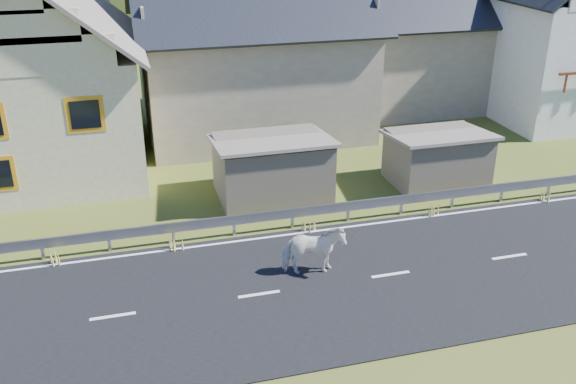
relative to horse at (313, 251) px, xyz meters
name	(u,v)px	position (x,y,z in m)	size (l,w,h in m)	color
ground	(390,276)	(2.21, -0.68, -0.81)	(160.00, 160.00, 0.00)	#364B15
road	(390,275)	(2.21, -0.68, -0.79)	(60.00, 7.00, 0.04)	black
lane_markings	(390,274)	(2.21, -0.68, -0.77)	(60.00, 6.60, 0.01)	silver
guardrail	(348,207)	(2.21, 3.00, -0.25)	(28.10, 0.09, 0.75)	#93969B
shed_left	(272,168)	(0.21, 5.82, 0.29)	(4.30, 3.30, 2.40)	#706556
shed_right	(437,158)	(6.71, 5.32, 0.19)	(3.80, 2.90, 2.20)	#706556
house_cream	(42,61)	(-7.80, 11.32, 3.54)	(7.80, 9.80, 8.30)	beige
house_stone_a	(248,30)	(1.21, 14.32, 3.82)	(10.80, 9.80, 8.90)	gray
house_stone_b	(423,22)	(11.21, 16.32, 3.42)	(9.80, 8.80, 8.10)	gray
house_white	(558,10)	(17.21, 13.32, 4.25)	(8.80, 10.80, 9.70)	white
mountain	(153,15)	(7.21, 179.32, -20.81)	(440.00, 280.00, 260.00)	#232F0E
horse	(313,251)	(0.00, 0.00, 0.00)	(1.83, 0.83, 1.55)	silver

